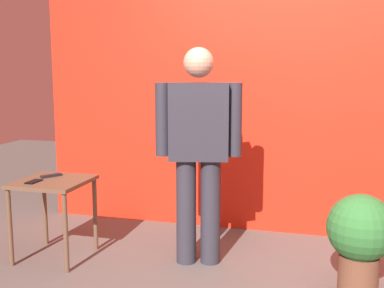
% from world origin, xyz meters
% --- Properties ---
extents(back_wall_red, '(4.67, 0.12, 2.83)m').
position_xyz_m(back_wall_red, '(0.00, 1.48, 1.42)').
color(back_wall_red, red).
rests_on(back_wall_red, ground_plane).
extents(standing_person, '(0.66, 0.32, 1.65)m').
position_xyz_m(standing_person, '(-0.60, 0.57, 0.93)').
color(standing_person, '#2D2D38').
rests_on(standing_person, ground_plane).
extents(side_table, '(0.53, 0.53, 0.63)m').
position_xyz_m(side_table, '(-1.73, 0.36, 0.53)').
color(side_table, brown).
rests_on(side_table, ground_plane).
extents(cell_phone, '(0.07, 0.14, 0.01)m').
position_xyz_m(cell_phone, '(-1.82, 0.26, 0.64)').
color(cell_phone, black).
rests_on(cell_phone, side_table).
extents(tv_remote, '(0.13, 0.17, 0.02)m').
position_xyz_m(tv_remote, '(-1.80, 0.45, 0.64)').
color(tv_remote, black).
rests_on(tv_remote, side_table).
extents(potted_plant, '(0.44, 0.44, 0.69)m').
position_xyz_m(potted_plant, '(0.56, 0.31, 0.41)').
color(potted_plant, brown).
rests_on(potted_plant, ground_plane).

